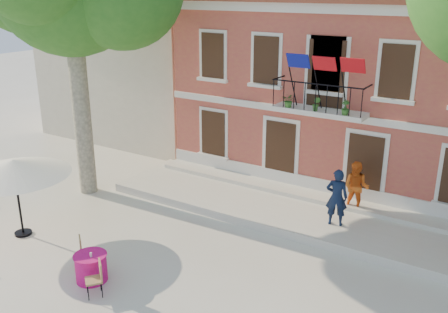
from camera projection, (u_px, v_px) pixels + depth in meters
ground at (176, 257)px, 14.65m from camera, size 90.00×90.00×0.00m
main_building at (361, 83)px, 20.38m from camera, size 13.50×9.59×7.50m
neighbor_west at (159, 69)px, 27.19m from camera, size 9.40×9.40×6.40m
terrace at (300, 213)px, 17.10m from camera, size 14.00×3.40×0.30m
patio_umbrella at (14, 168)px, 15.24m from camera, size 3.41×3.41×2.53m
pedestrian_navy at (337, 197)px, 15.70m from camera, size 0.78×0.63×1.87m
pedestrian_orange at (356, 187)px, 16.59m from camera, size 0.89×0.71×1.77m
cafe_table_1 at (91, 266)px, 13.37m from camera, size 1.77×1.52×0.95m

